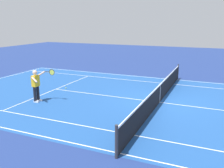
% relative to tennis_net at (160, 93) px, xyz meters
% --- Properties ---
extents(ground_plane, '(60.00, 60.00, 0.00)m').
position_rel_tennis_net_xyz_m(ground_plane, '(0.00, 0.00, -0.49)').
color(ground_plane, navy).
extents(court_slab, '(24.20, 11.40, 0.00)m').
position_rel_tennis_net_xyz_m(court_slab, '(0.00, 0.00, -0.49)').
color(court_slab, '#1E4C93').
rests_on(court_slab, ground_plane).
extents(court_line_markings, '(23.85, 11.05, 0.01)m').
position_rel_tennis_net_xyz_m(court_line_markings, '(0.00, 0.00, -0.49)').
color(court_line_markings, white).
rests_on(court_line_markings, ground_plane).
extents(tennis_net, '(0.10, 11.70, 1.08)m').
position_rel_tennis_net_xyz_m(tennis_net, '(0.00, 0.00, 0.00)').
color(tennis_net, '#2D2D33').
rests_on(tennis_net, ground_plane).
extents(tennis_player_near, '(1.05, 0.78, 1.70)m').
position_rel_tennis_net_xyz_m(tennis_player_near, '(5.81, 2.36, 0.44)').
color(tennis_player_near, black).
rests_on(tennis_player_near, ground_plane).
extents(tennis_ball, '(0.07, 0.07, 0.07)m').
position_rel_tennis_net_xyz_m(tennis_ball, '(5.93, -0.41, -0.46)').
color(tennis_ball, '#CCE01E').
rests_on(tennis_ball, ground_plane).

